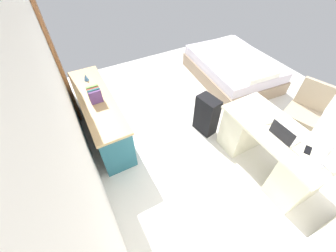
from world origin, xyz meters
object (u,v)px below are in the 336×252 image
object	(u,v)px
cell_phone_near_laptop	(308,150)
figurine_small	(86,77)
laptop	(284,135)
credenza	(101,116)
computer_mouse	(268,122)
suitcase_black	(206,115)
office_chair	(302,114)
desk_lamp	(329,147)
bed	(233,69)
desk	(269,149)

from	to	relation	value
cell_phone_near_laptop	figurine_small	bearing A→B (deg)	9.93
laptop	credenza	bearing A→B (deg)	43.93
computer_mouse	cell_phone_near_laptop	world-z (taller)	computer_mouse
suitcase_black	laptop	world-z (taller)	laptop
credenza	figurine_small	size ratio (longest dim) A/B	16.36
office_chair	cell_phone_near_laptop	distance (m)	1.12
desk_lamp	credenza	bearing A→B (deg)	38.94
computer_mouse	figurine_small	distance (m)	2.78
suitcase_black	cell_phone_near_laptop	distance (m)	1.47
bed	figurine_small	xyz separation A→B (m)	(0.28, 2.91, 0.54)
desk	cell_phone_near_laptop	distance (m)	0.52
suitcase_black	laptop	bearing A→B (deg)	-175.93
office_chair	bed	size ratio (longest dim) A/B	0.47
computer_mouse	figurine_small	xyz separation A→B (m)	(2.10, 1.81, 0.02)
desk	office_chair	bearing A→B (deg)	-76.06
office_chair	bed	world-z (taller)	office_chair
bed	desk_lamp	world-z (taller)	desk_lamp
desk	bed	size ratio (longest dim) A/B	0.72
desk	figurine_small	bearing A→B (deg)	38.78
suitcase_black	computer_mouse	bearing A→B (deg)	-169.25
desk_lamp	figurine_small	world-z (taller)	desk_lamp
desk	office_chair	xyz separation A→B (m)	(0.23, -0.94, 0.03)
bed	figurine_small	world-z (taller)	figurine_small
suitcase_black	computer_mouse	size ratio (longest dim) A/B	6.68
desk	office_chair	world-z (taller)	office_chair
bed	cell_phone_near_laptop	xyz separation A→B (m)	(-2.36, 1.03, 0.51)
desk	laptop	xyz separation A→B (m)	(-0.09, 0.05, 0.41)
laptop	computer_mouse	bearing A→B (deg)	-8.93
desk	computer_mouse	distance (m)	0.41
computer_mouse	desk_lamp	distance (m)	0.72
office_chair	suitcase_black	size ratio (longest dim) A/B	1.41
desk	suitcase_black	xyz separation A→B (m)	(0.99, 0.32, -0.06)
laptop	cell_phone_near_laptop	world-z (taller)	laptop
credenza	bed	world-z (taller)	credenza
bed	desk_lamp	xyz separation A→B (m)	(-2.50, 1.08, 0.76)
desk	computer_mouse	xyz separation A→B (m)	(0.17, 0.01, 0.37)
cell_phone_near_laptop	desk_lamp	size ratio (longest dim) A/B	0.39
office_chair	laptop	size ratio (longest dim) A/B	3.03
desk	credenza	size ratio (longest dim) A/B	0.80
office_chair	computer_mouse	bearing A→B (deg)	93.72
figurine_small	cell_phone_near_laptop	bearing A→B (deg)	-144.58
desk	credenza	bearing A→B (deg)	46.21
laptop	desk_lamp	size ratio (longest dim) A/B	0.90
cell_phone_near_laptop	bed	bearing A→B (deg)	-49.19
computer_mouse	desk_lamp	size ratio (longest dim) A/B	0.29
office_chair	laptop	world-z (taller)	laptop
bed	figurine_small	bearing A→B (deg)	84.45
credenza	desk	bearing A→B (deg)	-133.79
office_chair	figurine_small	distance (m)	3.45
desk	desk_lamp	bearing A→B (deg)	-179.91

